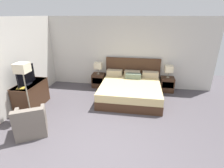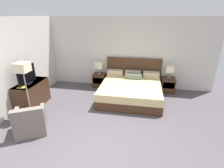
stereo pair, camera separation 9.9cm
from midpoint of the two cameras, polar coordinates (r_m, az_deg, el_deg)
The scene contains 13 objects.
ground_plane at distance 3.85m, azimuth -4.57°, elevation -22.74°, with size 11.81×11.81×0.00m, color #4C474C.
wall_back at distance 6.79m, azimuth 3.84°, elevation 10.05°, with size 6.83×0.06×2.65m, color beige.
wall_left at distance 5.80m, azimuth -28.74°, elevation 5.39°, with size 0.06×5.74×2.65m, color beige.
bed at distance 6.05m, azimuth 6.66°, elevation -1.77°, with size 2.07×2.11×1.17m.
nightstand_left at distance 6.95m, azimuth -3.73°, elevation 1.23°, with size 0.48×0.43×0.54m.
nightstand_right at distance 6.82m, azimuth 18.20°, elevation -0.25°, with size 0.48×0.43×0.54m.
table_lamp_left at distance 6.76m, azimuth -3.85°, elevation 6.04°, with size 0.28×0.28×0.46m.
table_lamp_right at distance 6.63m, azimuth 18.80°, elevation 4.60°, with size 0.28×0.28×0.46m.
dresser at distance 5.95m, azimuth -24.20°, elevation -2.98°, with size 0.56×1.18×0.78m.
tv at distance 5.67m, azimuth -25.63°, elevation 2.58°, with size 0.18×0.78×0.55m.
book_red_cover at distance 5.51m, azimuth -26.97°, elevation -0.99°, with size 0.21×0.16×0.02m, color gold.
armchair_by_window at distance 4.70m, azimuth -24.48°, elevation -11.27°, with size 0.93×0.94×0.76m.
floor_lamp at distance 4.97m, azimuth -26.48°, elevation 3.34°, with size 0.31×0.31×1.58m.
Camera 2 is at (0.83, -2.63, 2.69)m, focal length 28.00 mm.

